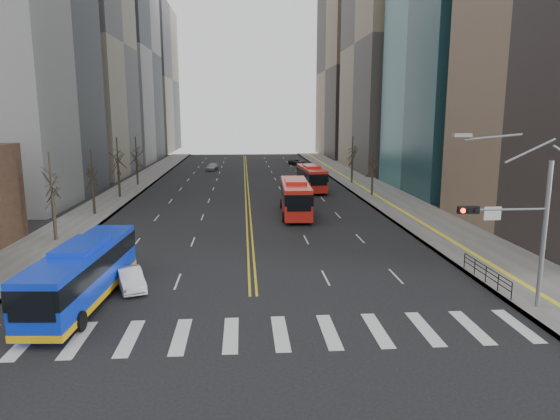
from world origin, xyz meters
The scene contains 16 objects.
ground centered at (0.00, 0.00, 0.00)m, with size 220.00×220.00×0.00m, color black.
sidewalk_right centered at (17.50, 45.00, 0.07)m, with size 7.00×130.00×0.15m, color slate.
sidewalk_left centered at (-16.50, 45.00, 0.07)m, with size 5.00×130.00×0.15m, color slate.
crosswalk centered at (0.00, 0.00, 0.01)m, with size 26.70×4.00×0.01m.
centerline centered at (0.00, 55.00, 0.01)m, with size 0.55×100.00×0.01m.
office_towers centered at (0.12, 68.51, 23.92)m, with size 83.00×134.00×58.00m.
signal_mast centered at (13.77, 2.00, 4.86)m, with size 5.37×0.37×9.39m.
pedestrian_railing centered at (14.30, 6.00, 0.82)m, with size 0.06×6.06×1.02m.
street_trees centered at (-7.18, 34.55, 4.87)m, with size 35.20×47.20×7.60m.
blue_bus centered at (-9.38, 4.80, 1.80)m, with size 3.32×11.88×3.42m.
red_bus_near centered at (4.91, 28.73, 2.05)m, with size 3.32×11.78×3.69m.
red_bus_far centered at (8.92, 45.66, 1.93)m, with size 3.10×11.01×3.47m.
car_white centered at (-7.33, 6.83, 0.63)m, with size 1.34×3.84×1.26m, color silver.
car_dark_mid centered at (8.18, 50.06, 0.70)m, with size 1.66×4.12×1.40m, color black.
car_silver centered at (-6.29, 71.62, 0.63)m, with size 1.77×4.36×1.26m, color #99999E.
car_dark_far centered at (10.72, 80.38, 0.62)m, with size 2.07×4.49×1.25m, color black.
Camera 1 is at (-0.50, -22.28, 10.30)m, focal length 32.00 mm.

